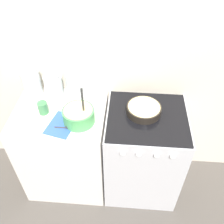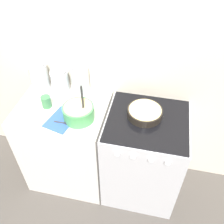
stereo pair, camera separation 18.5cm
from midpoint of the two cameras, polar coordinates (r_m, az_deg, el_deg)
ground_plane at (r=2.49m, az=-0.58°, el=-20.54°), size 12.00×12.00×0.00m
wall_back at (r=1.99m, az=3.16°, el=11.83°), size 4.43×0.05×2.40m
countertop_cabinet at (r=2.32m, az=-7.70°, el=-7.25°), size 0.71×0.59×0.91m
stove at (r=2.24m, az=9.44°, el=-10.14°), size 0.63×0.60×0.91m
mixing_bowl at (r=1.84m, az=-4.82°, el=-0.06°), size 0.23×0.23×0.31m
baking_pan at (r=1.90m, az=10.28°, el=-0.23°), size 0.27×0.27×0.06m
storage_jar_left at (r=2.16m, az=-13.84°, el=7.58°), size 0.15×0.15×0.24m
storage_jar_middle at (r=2.11m, az=-9.30°, el=6.70°), size 0.15×0.15×0.20m
storage_jar_right at (r=2.03m, az=-4.64°, el=6.85°), size 0.14×0.14×0.28m
tin_can at (r=1.99m, az=-12.25°, el=2.20°), size 0.07×0.07×0.10m
recipe_page at (r=1.88m, az=-8.69°, el=-1.86°), size 0.24×0.28×0.01m
measuring_spoon at (r=1.84m, az=-7.80°, el=-2.52°), size 0.12×0.04×0.04m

